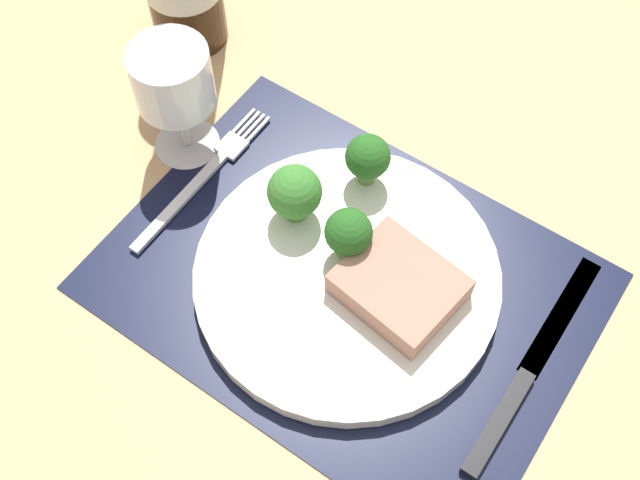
% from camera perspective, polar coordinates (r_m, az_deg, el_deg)
% --- Properties ---
extents(ground_plane, '(1.40, 1.10, 0.03)m').
position_cam_1_polar(ground_plane, '(0.71, 1.90, -3.62)').
color(ground_plane, tan).
extents(placemat, '(0.41, 0.30, 0.00)m').
position_cam_1_polar(placemat, '(0.69, 1.94, -3.00)').
color(placemat, black).
rests_on(placemat, ground_plane).
extents(plate, '(0.27, 0.27, 0.02)m').
position_cam_1_polar(plate, '(0.68, 1.96, -2.63)').
color(plate, silver).
rests_on(plate, placemat).
extents(steak, '(0.11, 0.09, 0.03)m').
position_cam_1_polar(steak, '(0.66, 5.76, -3.34)').
color(steak, tan).
rests_on(steak, plate).
extents(broccoli_near_fork, '(0.04, 0.04, 0.06)m').
position_cam_1_polar(broccoli_near_fork, '(0.66, 2.07, 0.50)').
color(broccoli_near_fork, '#5B8942').
rests_on(broccoli_near_fork, plate).
extents(broccoli_back_left, '(0.05, 0.05, 0.06)m').
position_cam_1_polar(broccoli_back_left, '(0.68, -1.85, 3.46)').
color(broccoli_back_left, '#5B8942').
rests_on(broccoli_back_left, plate).
extents(broccoli_front_edge, '(0.04, 0.04, 0.06)m').
position_cam_1_polar(broccoli_front_edge, '(0.70, 3.49, 5.98)').
color(broccoli_front_edge, '#5B8942').
rests_on(broccoli_front_edge, plate).
extents(fork, '(0.02, 0.19, 0.01)m').
position_cam_1_polar(fork, '(0.75, -8.47, 4.58)').
color(fork, silver).
rests_on(fork, placemat).
extents(knife, '(0.02, 0.23, 0.01)m').
position_cam_1_polar(knife, '(0.67, 14.59, -9.73)').
color(knife, black).
rests_on(knife, placemat).
extents(wine_glass, '(0.07, 0.07, 0.12)m').
position_cam_1_polar(wine_glass, '(0.72, -10.59, 11.06)').
color(wine_glass, silver).
rests_on(wine_glass, ground_plane).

